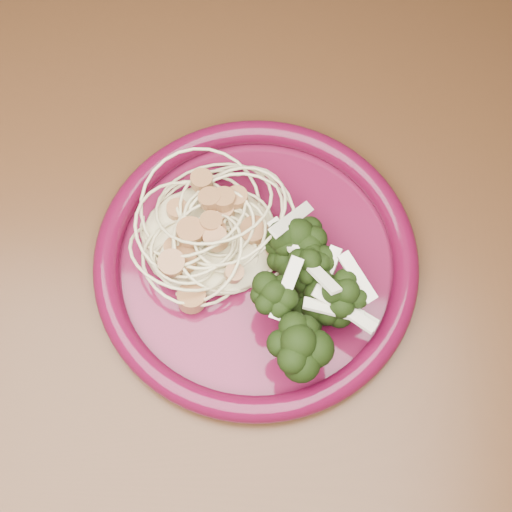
% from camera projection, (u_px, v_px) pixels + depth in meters
% --- Properties ---
extents(dining_table, '(1.20, 0.80, 0.75)m').
position_uv_depth(dining_table, '(134.00, 337.00, 0.71)').
color(dining_table, '#472814').
rests_on(dining_table, ground).
extents(dinner_plate, '(0.36, 0.36, 0.02)m').
position_uv_depth(dinner_plate, '(256.00, 260.00, 0.62)').
color(dinner_plate, '#510D25').
rests_on(dinner_plate, dining_table).
extents(spaghetti_pile, '(0.15, 0.14, 0.03)m').
position_uv_depth(spaghetti_pile, '(210.00, 235.00, 0.62)').
color(spaghetti_pile, beige).
rests_on(spaghetti_pile, dinner_plate).
extents(scallop_cluster, '(0.15, 0.15, 0.04)m').
position_uv_depth(scallop_cluster, '(208.00, 218.00, 0.59)').
color(scallop_cluster, '#A67243').
rests_on(scallop_cluster, spaghetti_pile).
extents(broccoli_pile, '(0.14, 0.18, 0.05)m').
position_uv_depth(broccoli_pile, '(315.00, 277.00, 0.59)').
color(broccoli_pile, black).
rests_on(broccoli_pile, dinner_plate).
extents(onion_garnish, '(0.09, 0.11, 0.05)m').
position_uv_depth(onion_garnish, '(318.00, 261.00, 0.56)').
color(onion_garnish, beige).
rests_on(onion_garnish, broccoli_pile).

